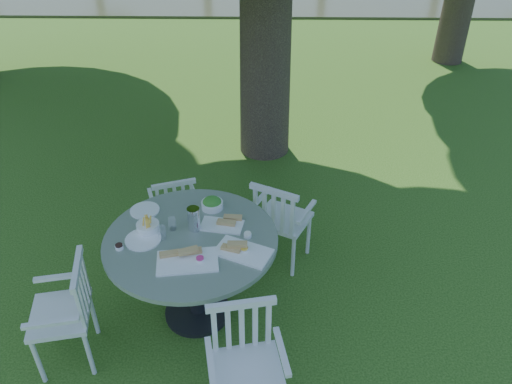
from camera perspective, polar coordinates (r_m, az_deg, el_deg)
ground at (r=4.77m, az=-0.05°, el=-9.85°), size 140.00×140.00×0.00m
table at (r=4.03m, az=-7.29°, el=-7.05°), size 1.36×1.36×0.84m
chair_ne at (r=4.59m, az=2.58°, el=-3.03°), size 0.61×0.60×0.92m
chair_nw at (r=4.92m, az=-9.25°, el=-1.62°), size 0.52×0.50×0.81m
chair_sw at (r=4.03m, az=-20.38°, el=-12.15°), size 0.52×0.54×0.92m
chair_se at (r=3.50m, az=-1.32°, el=-18.07°), size 0.54×0.52×0.92m
tableware at (r=3.95m, az=-7.76°, el=-4.30°), size 1.21×0.94×0.20m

